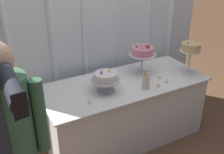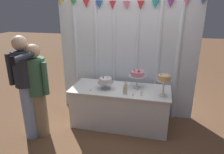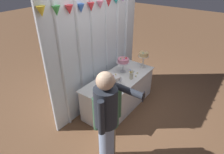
{
  "view_description": "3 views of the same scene",
  "coord_description": "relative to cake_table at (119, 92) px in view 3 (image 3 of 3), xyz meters",
  "views": [
    {
      "loc": [
        -1.32,
        -2.06,
        2.07
      ],
      "look_at": [
        -0.13,
        0.14,
        0.8
      ],
      "focal_mm": 43.29,
      "sensor_mm": 36.0,
      "label": 1
    },
    {
      "loc": [
        0.65,
        -3.26,
        2.14
      ],
      "look_at": [
        -0.19,
        0.25,
        0.88
      ],
      "focal_mm": 32.96,
      "sensor_mm": 36.0,
      "label": 2
    },
    {
      "loc": [
        -2.89,
        -1.84,
        2.79
      ],
      "look_at": [
        -0.28,
        0.09,
        0.89
      ],
      "focal_mm": 31.04,
      "sensor_mm": 36.0,
      "label": 3
    }
  ],
  "objects": [
    {
      "name": "guest_man_dark_suit",
      "position": [
        -1.24,
        -0.65,
        0.51
      ],
      "size": [
        0.47,
        0.38,
        1.59
      ],
      "color": "#9E8966",
      "rests_on": "ground_plane"
    },
    {
      "name": "tealight_near_left",
      "position": [
        0.26,
        -0.25,
        0.37
      ],
      "size": [
        0.04,
        0.04,
        0.04
      ],
      "color": "beige",
      "rests_on": "cake_table"
    },
    {
      "name": "tealight_far_right",
      "position": [
        0.4,
        -0.2,
        0.37
      ],
      "size": [
        0.05,
        0.05,
        0.03
      ],
      "color": "beige",
      "rests_on": "cake_table"
    },
    {
      "name": "guest_girl_blue_dress",
      "position": [
        -1.39,
        -0.74,
        0.61
      ],
      "size": [
        0.45,
        0.63,
        1.72
      ],
      "color": "#93ADD6",
      "rests_on": "ground_plane"
    },
    {
      "name": "cake_display_leftmost",
      "position": [
        -0.26,
        -0.07,
        0.51
      ],
      "size": [
        0.29,
        0.29,
        0.24
      ],
      "color": "#B2B2B7",
      "rests_on": "cake_table"
    },
    {
      "name": "cake_display_center",
      "position": [
        0.28,
        0.1,
        0.62
      ],
      "size": [
        0.3,
        0.3,
        0.35
      ],
      "color": "silver",
      "rests_on": "cake_table"
    },
    {
      "name": "flower_vase",
      "position": [
        0.13,
        -0.21,
        0.46
      ],
      "size": [
        0.07,
        0.12,
        0.22
      ],
      "color": "beige",
      "rests_on": "cake_table"
    },
    {
      "name": "ground_plane",
      "position": [
        0.0,
        -0.1,
        -0.36
      ],
      "size": [
        24.0,
        24.0,
        0.0
      ],
      "primitive_type": "plane",
      "color": "brown"
    },
    {
      "name": "cake_display_rightmost",
      "position": [
        0.74,
        -0.15,
        0.65
      ],
      "size": [
        0.23,
        0.23,
        0.39
      ],
      "color": "silver",
      "rests_on": "cake_table"
    },
    {
      "name": "tealight_near_right",
      "position": [
        0.38,
        -0.1,
        0.37
      ],
      "size": [
        0.04,
        0.04,
        0.04
      ],
      "color": "beige",
      "rests_on": "cake_table"
    },
    {
      "name": "cake_table",
      "position": [
        0.0,
        0.0,
        0.0
      ],
      "size": [
        1.78,
        0.75,
        0.72
      ],
      "color": "white",
      "rests_on": "ground_plane"
    },
    {
      "name": "draped_curtain",
      "position": [
        0.01,
        0.51,
        0.96
      ],
      "size": [
        2.68,
        0.15,
        2.52
      ],
      "color": "silver",
      "rests_on": "ground_plane"
    },
    {
      "name": "tealight_far_left",
      "position": [
        -0.49,
        -0.2,
        0.37
      ],
      "size": [
        0.04,
        0.04,
        0.03
      ],
      "color": "beige",
      "rests_on": "cake_table"
    }
  ]
}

